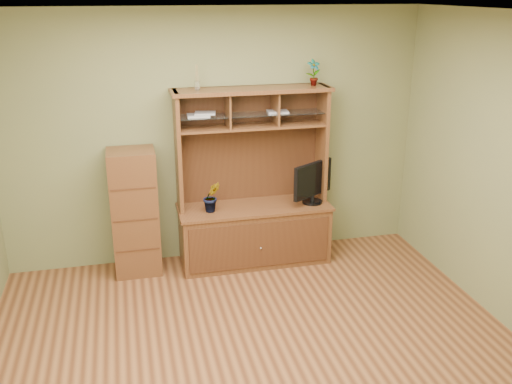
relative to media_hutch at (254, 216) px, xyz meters
name	(u,v)px	position (x,y,z in m)	size (l,w,h in m)	color
room	(260,202)	(-0.36, -1.73, 0.83)	(4.54, 4.04, 2.74)	#4F2A16
media_hutch	(254,216)	(0.00, 0.00, 0.00)	(1.66, 0.61, 1.90)	#452213
monitor	(313,182)	(0.64, -0.08, 0.37)	(0.51, 0.34, 0.45)	black
orchid_plant	(212,197)	(-0.47, -0.08, 0.29)	(0.18, 0.15, 0.33)	#2B561D
top_plant	(314,72)	(0.66, 0.08, 1.51)	(0.14, 0.10, 0.27)	#356924
reed_diffuser	(197,80)	(-0.56, 0.08, 1.48)	(0.05, 0.05, 0.25)	silver
magazines	(227,113)	(-0.26, 0.08, 1.13)	(1.07, 0.20, 0.04)	#AEAEB3
side_cabinet	(135,212)	(-1.26, 0.04, 0.14)	(0.48, 0.43, 1.33)	#452213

